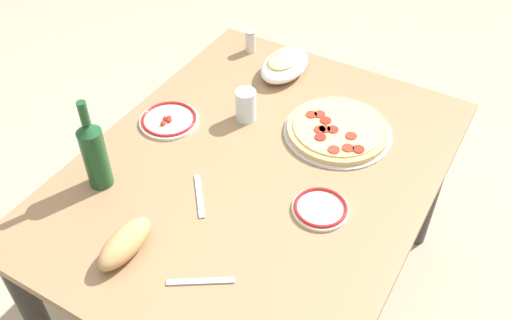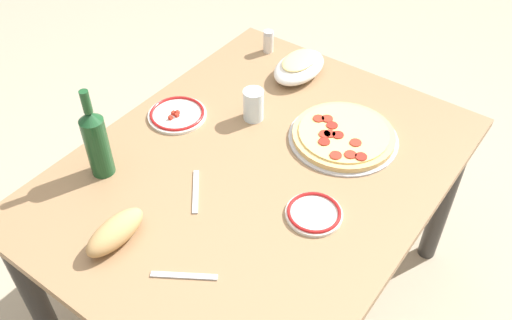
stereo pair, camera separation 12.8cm
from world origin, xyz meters
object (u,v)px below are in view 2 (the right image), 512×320
(pepperoni_pizza, at_px, (343,136))
(spice_shaker, at_px, (268,42))
(side_plate_near, at_px, (314,213))
(bread_loaf, at_px, (115,232))
(side_plate_far, at_px, (177,114))
(water_glass, at_px, (253,105))
(baked_pasta_dish, at_px, (299,66))
(dining_table, at_px, (256,191))
(wine_bottle, at_px, (96,141))

(pepperoni_pizza, height_order, spice_shaker, spice_shaker)
(side_plate_near, relative_size, bread_loaf, 0.85)
(spice_shaker, bearing_deg, side_plate_far, 178.39)
(spice_shaker, bearing_deg, water_glass, -151.63)
(pepperoni_pizza, distance_m, baked_pasta_dish, 0.38)
(pepperoni_pizza, xyz_separation_m, spice_shaker, (0.28, 0.49, 0.03))
(baked_pasta_dish, xyz_separation_m, side_plate_near, (-0.54, -0.40, -0.03))
(side_plate_near, xyz_separation_m, spice_shaker, (0.61, 0.59, 0.03))
(side_plate_far, xyz_separation_m, bread_loaf, (-0.49, -0.23, 0.03))
(dining_table, height_order, side_plate_far, side_plate_far)
(side_plate_far, distance_m, spice_shaker, 0.51)
(baked_pasta_dish, relative_size, spice_shaker, 2.76)
(dining_table, distance_m, bread_loaf, 0.49)
(dining_table, distance_m, wine_bottle, 0.51)
(pepperoni_pizza, distance_m, side_plate_near, 0.34)
(baked_pasta_dish, relative_size, side_plate_near, 1.49)
(water_glass, relative_size, side_plate_near, 0.68)
(water_glass, relative_size, spice_shaker, 1.25)
(baked_pasta_dish, bearing_deg, water_glass, -177.59)
(water_glass, height_order, side_plate_far, water_glass)
(pepperoni_pizza, relative_size, spice_shaker, 4.05)
(side_plate_far, bearing_deg, baked_pasta_dish, -24.16)
(water_glass, distance_m, bread_loaf, 0.63)
(side_plate_near, bearing_deg, wine_bottle, 110.32)
(wine_bottle, relative_size, side_plate_far, 1.51)
(bread_loaf, bearing_deg, dining_table, -16.51)
(spice_shaker, bearing_deg, pepperoni_pizza, -119.76)
(side_plate_near, height_order, spice_shaker, spice_shaker)
(wine_bottle, height_order, water_glass, wine_bottle)
(side_plate_near, xyz_separation_m, bread_loaf, (-0.39, 0.38, 0.03))
(wine_bottle, relative_size, spice_shaker, 3.41)
(pepperoni_pizza, distance_m, spice_shaker, 0.57)
(dining_table, height_order, baked_pasta_dish, baked_pasta_dish)
(baked_pasta_dish, xyz_separation_m, bread_loaf, (-0.93, -0.03, -0.01))
(water_glass, bearing_deg, side_plate_far, 124.54)
(side_plate_far, bearing_deg, spice_shaker, -1.61)
(dining_table, xyz_separation_m, wine_bottle, (-0.28, 0.36, 0.22))
(wine_bottle, xyz_separation_m, water_glass, (0.47, -0.21, -0.07))
(baked_pasta_dish, bearing_deg, dining_table, -161.69)
(pepperoni_pizza, xyz_separation_m, side_plate_near, (-0.33, -0.10, -0.01))
(side_plate_far, xyz_separation_m, spice_shaker, (0.51, -0.01, 0.03))
(baked_pasta_dish, height_order, water_glass, water_glass)
(baked_pasta_dish, bearing_deg, pepperoni_pizza, -124.81)
(pepperoni_pizza, bearing_deg, bread_loaf, 158.58)
(side_plate_near, relative_size, side_plate_far, 0.82)
(pepperoni_pizza, xyz_separation_m, baked_pasta_dish, (0.21, 0.31, 0.03))
(wine_bottle, bearing_deg, side_plate_near, -69.68)
(baked_pasta_dish, height_order, spice_shaker, spice_shaker)
(spice_shaker, bearing_deg, wine_bottle, 178.85)
(pepperoni_pizza, bearing_deg, side_plate_near, -163.87)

